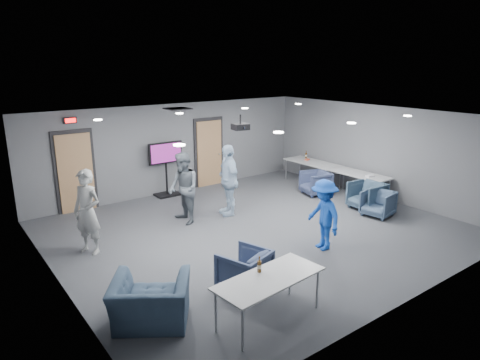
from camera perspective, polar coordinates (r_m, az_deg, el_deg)
floor at (r=10.35m, az=2.27°, el=-6.63°), size 9.00×9.00×0.00m
ceiling at (r=9.67m, az=2.44°, el=8.37°), size 9.00×9.00×0.00m
wall_back at (r=13.19m, az=-8.69°, el=4.18°), size 9.00×0.02×2.70m
wall_front at (r=7.42m, az=22.31°, el=-5.80°), size 9.00×0.02×2.70m
wall_left at (r=8.01m, az=-23.59°, el=-4.39°), size 0.02×8.00×2.70m
wall_right at (r=13.17m, az=17.78°, el=3.60°), size 0.02×8.00×2.70m
door_left at (r=12.13m, az=-21.09°, el=0.95°), size 1.06×0.17×2.24m
door_right at (r=13.80m, az=-4.16°, el=3.63°), size 1.06×0.17×2.24m
exit_sign at (r=11.86m, az=-21.71°, el=7.40°), size 0.32×0.08×0.16m
hvac_diffuser at (r=11.71m, az=-8.31°, el=9.40°), size 0.60×0.60×0.03m
downlights at (r=9.67m, az=2.44°, el=8.28°), size 6.18×3.78×0.02m
person_a at (r=9.40m, az=-19.69°, el=-4.04°), size 0.70×0.78×1.80m
person_b at (r=10.59m, az=-7.56°, el=-1.12°), size 0.75×0.93×1.79m
person_c at (r=11.10m, az=-1.58°, el=0.00°), size 0.70×1.17×1.87m
person_d at (r=9.25m, az=11.09°, el=-4.58°), size 0.78×1.10×1.54m
chair_right_a at (r=13.13m, az=10.05°, el=-0.40°), size 0.96×0.94×0.71m
chair_right_b at (r=12.15m, az=16.56°, el=-2.01°), size 0.87×0.85×0.76m
chair_right_c at (r=11.70m, az=17.91°, el=-3.00°), size 0.85×0.84×0.67m
chair_front_a at (r=7.70m, az=0.57°, el=-11.84°), size 0.97×0.99×0.72m
chair_front_b at (r=6.90m, az=-11.79°, el=-15.62°), size 1.51×1.47×0.74m
table_right_a at (r=14.20m, az=9.65°, el=2.22°), size 0.82×1.96×0.73m
table_right_b at (r=13.01m, az=15.68°, el=0.62°), size 0.75×1.81×0.73m
table_front_left at (r=6.71m, az=3.93°, el=-13.17°), size 1.85×0.90×0.73m
bottle_front at (r=6.79m, az=2.59°, el=-11.40°), size 0.07×0.07×0.26m
bottle_right at (r=14.71m, az=8.80°, el=3.26°), size 0.07×0.07×0.26m
snack_box at (r=14.44m, az=8.95°, el=2.72°), size 0.20×0.17×0.04m
wrapper at (r=12.72m, az=16.98°, el=0.52°), size 0.26×0.20×0.05m
tv_stand at (r=12.86m, az=-9.82°, el=1.90°), size 1.06×0.51×1.63m
projector at (r=10.27m, az=0.06°, el=7.14°), size 0.41×0.38×0.36m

